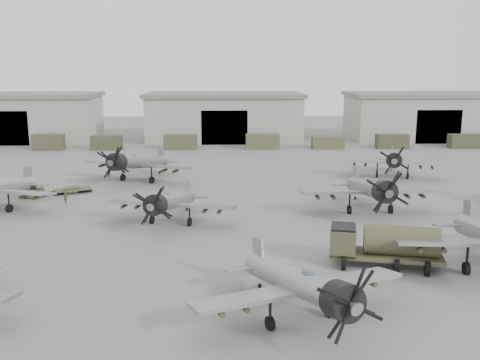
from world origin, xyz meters
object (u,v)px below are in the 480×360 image
(aircraft_far_0, at_px, (136,162))
(tug_trailer, at_px, (50,191))
(aircraft_near_1, at_px, (303,285))
(aircraft_mid_2, at_px, (371,189))
(fuel_tanker, at_px, (384,243))
(aircraft_mid_1, at_px, (170,202))
(aircraft_far_1, at_px, (393,161))
(ground_crew, at_px, (66,196))

(aircraft_far_0, bearing_deg, tug_trailer, -118.41)
(aircraft_near_1, bearing_deg, tug_trailer, 105.48)
(aircraft_near_1, distance_m, aircraft_far_0, 39.07)
(aircraft_mid_2, bearing_deg, fuel_tanker, -102.26)
(fuel_tanker, bearing_deg, tug_trailer, 157.36)
(aircraft_mid_1, xyz_separation_m, aircraft_far_0, (-5.70, 17.73, 0.32))
(aircraft_mid_1, xyz_separation_m, aircraft_far_1, (25.46, 19.04, 0.13))
(aircraft_near_1, bearing_deg, fuel_tanker, 28.43)
(aircraft_far_1, bearing_deg, aircraft_mid_2, -97.69)
(tug_trailer, distance_m, ground_crew, 4.33)
(aircraft_near_1, distance_m, fuel_tanker, 10.78)
(aircraft_far_0, height_order, fuel_tanker, aircraft_far_0)
(aircraft_mid_2, relative_size, aircraft_far_0, 1.00)
(aircraft_mid_1, height_order, aircraft_far_0, aircraft_far_0)
(aircraft_far_0, distance_m, ground_crew, 11.51)
(ground_crew, bearing_deg, aircraft_far_0, -47.11)
(ground_crew, bearing_deg, aircraft_mid_1, -142.92)
(aircraft_far_0, distance_m, fuel_tanker, 35.22)
(aircraft_mid_1, bearing_deg, aircraft_near_1, -51.03)
(aircraft_mid_2, height_order, tug_trailer, aircraft_mid_2)
(aircraft_far_0, bearing_deg, aircraft_mid_1, -49.48)
(aircraft_mid_1, bearing_deg, aircraft_far_0, 121.38)
(aircraft_far_1, relative_size, ground_crew, 7.60)
(aircraft_mid_1, xyz_separation_m, ground_crew, (-11.20, 7.75, -1.28))
(aircraft_near_1, relative_size, fuel_tanker, 1.51)
(aircraft_mid_2, distance_m, fuel_tanker, 13.56)
(aircraft_mid_1, distance_m, fuel_tanker, 18.74)
(aircraft_far_1, bearing_deg, aircraft_near_1, -97.78)
(aircraft_mid_2, xyz_separation_m, fuel_tanker, (-2.71, -13.26, -0.70))
(aircraft_mid_1, height_order, aircraft_mid_2, aircraft_mid_2)
(aircraft_mid_1, relative_size, fuel_tanker, 1.45)
(aircraft_far_1, height_order, ground_crew, aircraft_far_1)
(ground_crew, bearing_deg, aircraft_near_1, -160.98)
(aircraft_near_1, distance_m, ground_crew, 33.07)
(aircraft_far_1, bearing_deg, ground_crew, -146.77)
(tug_trailer, height_order, ground_crew, ground_crew)
(aircraft_mid_1, relative_size, aircraft_mid_2, 0.89)
(aircraft_mid_2, distance_m, aircraft_far_1, 17.52)
(aircraft_mid_2, relative_size, tug_trailer, 1.99)
(aircraft_far_1, height_order, fuel_tanker, aircraft_far_1)
(aircraft_mid_1, xyz_separation_m, tug_trailer, (-13.88, 11.13, -1.58))
(aircraft_far_1, distance_m, ground_crew, 38.39)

